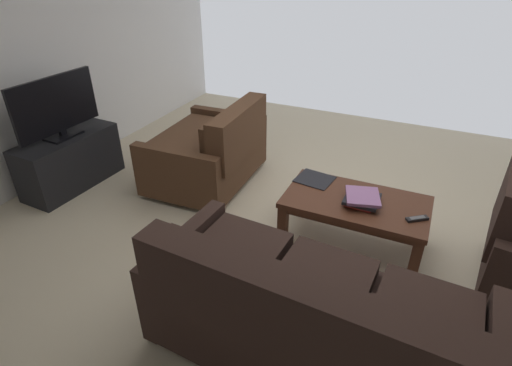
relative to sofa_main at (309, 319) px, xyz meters
name	(u,v)px	position (x,y,z in m)	size (l,w,h in m)	color
ground_plane	(326,238)	(0.22, -1.18, -0.37)	(5.88, 5.79, 0.01)	beige
wall_right	(28,36)	(3.16, -1.18, 1.00)	(0.12, 5.79, 2.74)	silver
sofa_main	(309,319)	(0.00, 0.00, 0.00)	(1.85, 0.92, 0.86)	black
loveseat_near	(211,151)	(1.53, -1.59, -0.02)	(0.92, 1.18, 0.83)	black
coffee_table	(355,207)	(0.02, -1.18, -0.01)	(1.07, 0.60, 0.42)	#4C2819
tv_stand	(70,161)	(2.76, -0.97, -0.11)	(0.44, 0.99, 0.52)	black
flat_tv	(56,107)	(2.76, -0.97, 0.45)	(0.21, 0.87, 0.57)	black
book_stack	(362,199)	(-0.02, -1.15, 0.10)	(0.30, 0.32, 0.08)	#C63833
tv_remote	(417,219)	(-0.42, -1.10, 0.07)	(0.15, 0.13, 0.02)	black
loose_magazine	(315,179)	(0.40, -1.35, 0.06)	(0.26, 0.28, 0.01)	black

